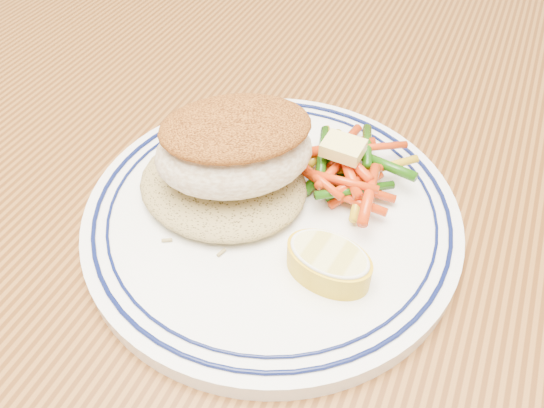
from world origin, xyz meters
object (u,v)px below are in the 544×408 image
(plate, at_px, (272,214))
(lemon_wedge, at_px, (329,262))
(vegetable_pile, at_px, (345,166))
(dining_table, at_px, (325,287))
(fish_fillet, at_px, (235,146))
(rice_pilaf, at_px, (223,180))

(plate, distance_m, lemon_wedge, 0.07)
(vegetable_pile, relative_size, lemon_wedge, 1.82)
(vegetable_pile, bearing_deg, dining_table, -84.57)
(plate, distance_m, fish_fillet, 0.06)
(dining_table, height_order, lemon_wedge, lemon_wedge)
(dining_table, distance_m, fish_fillet, 0.17)
(dining_table, distance_m, plate, 0.12)
(vegetable_pile, height_order, lemon_wedge, vegetable_pile)
(plate, height_order, lemon_wedge, lemon_wedge)
(vegetable_pile, bearing_deg, fish_fillet, -145.44)
(plate, distance_m, vegetable_pile, 0.06)
(dining_table, height_order, plate, plate)
(dining_table, xyz_separation_m, rice_pilaf, (-0.08, -0.03, 0.12))
(dining_table, height_order, rice_pilaf, rice_pilaf)
(vegetable_pile, bearing_deg, lemon_wedge, -77.53)
(rice_pilaf, bearing_deg, dining_table, 18.70)
(dining_table, bearing_deg, plate, -144.80)
(dining_table, bearing_deg, lemon_wedge, -75.16)
(rice_pilaf, distance_m, lemon_wedge, 0.10)
(dining_table, relative_size, fish_fillet, 11.24)
(vegetable_pile, bearing_deg, rice_pilaf, -147.29)
(rice_pilaf, distance_m, fish_fillet, 0.03)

